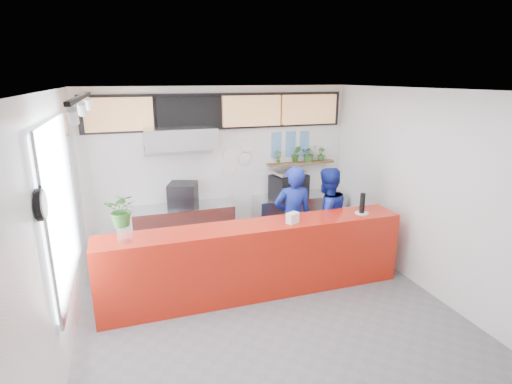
{
  "coord_description": "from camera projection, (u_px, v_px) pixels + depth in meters",
  "views": [
    {
      "loc": [
        -1.68,
        -4.73,
        3.15
      ],
      "look_at": [
        0.1,
        0.7,
        1.5
      ],
      "focal_mm": 28.0,
      "sensor_mm": 36.0,
      "label": 1
    }
  ],
  "objects": [
    {
      "name": "floor",
      "position": [
        265.0,
        306.0,
        5.69
      ],
      "size": [
        5.0,
        5.0,
        0.0
      ],
      "primitive_type": "plane",
      "color": "slate",
      "rests_on": "ground"
    },
    {
      "name": "ceiling",
      "position": [
        266.0,
        90.0,
        4.86
      ],
      "size": [
        5.0,
        5.0,
        0.0
      ],
      "primitive_type": "plane",
      "rotation": [
        3.14,
        0.0,
        0.0
      ],
      "color": "silver"
    },
    {
      "name": "wall_back",
      "position": [
        221.0,
        167.0,
        7.56
      ],
      "size": [
        5.0,
        0.0,
        5.0
      ],
      "primitive_type": "plane",
      "rotation": [
        1.57,
        0.0,
        0.0
      ],
      "color": "white",
      "rests_on": "ground"
    },
    {
      "name": "wall_left",
      "position": [
        58.0,
        228.0,
        4.53
      ],
      "size": [
        0.0,
        5.0,
        5.0
      ],
      "primitive_type": "plane",
      "rotation": [
        1.57,
        0.0,
        1.57
      ],
      "color": "white",
      "rests_on": "ground"
    },
    {
      "name": "wall_right",
      "position": [
        421.0,
        190.0,
        6.03
      ],
      "size": [
        0.0,
        5.0,
        5.0
      ],
      "primitive_type": "plane",
      "rotation": [
        1.57,
        0.0,
        -1.57
      ],
      "color": "white",
      "rests_on": "ground"
    },
    {
      "name": "service_counter",
      "position": [
        256.0,
        259.0,
        5.9
      ],
      "size": [
        4.5,
        0.6,
        1.1
      ],
      "primitive_type": "cube",
      "color": "red",
      "rests_on": "ground"
    },
    {
      "name": "cream_band",
      "position": [
        220.0,
        108.0,
        7.24
      ],
      "size": [
        5.0,
        0.02,
        0.8
      ],
      "primitive_type": "cube",
      "color": "beige",
      "rests_on": "wall_back"
    },
    {
      "name": "prep_bench",
      "position": [
        184.0,
        230.0,
        7.34
      ],
      "size": [
        1.8,
        0.6,
        0.9
      ],
      "primitive_type": "cube",
      "color": "#B2B5BA",
      "rests_on": "ground"
    },
    {
      "name": "panini_oven",
      "position": [
        183.0,
        195.0,
        7.16
      ],
      "size": [
        0.61,
        0.61,
        0.43
      ],
      "primitive_type": "cube",
      "rotation": [
        0.0,
        0.0,
        -0.34
      ],
      "color": "black",
      "rests_on": "prep_bench"
    },
    {
      "name": "extraction_hood",
      "position": [
        180.0,
        138.0,
        6.82
      ],
      "size": [
        1.2,
        0.7,
        0.35
      ],
      "primitive_type": "cube",
      "color": "#B2B5BA",
      "rests_on": "ceiling"
    },
    {
      "name": "hood_lip",
      "position": [
        180.0,
        149.0,
        6.87
      ],
      "size": [
        1.2,
        0.69,
        0.31
      ],
      "primitive_type": "cube",
      "rotation": [
        -0.35,
        0.0,
        0.0
      ],
      "color": "#B2B5BA",
      "rests_on": "ceiling"
    },
    {
      "name": "right_bench",
      "position": [
        299.0,
        216.0,
        8.03
      ],
      "size": [
        1.8,
        0.6,
        0.9
      ],
      "primitive_type": "cube",
      "color": "#B2B5BA",
      "rests_on": "ground"
    },
    {
      "name": "espresso_machine",
      "position": [
        289.0,
        186.0,
        7.77
      ],
      "size": [
        0.76,
        0.63,
        0.43
      ],
      "primitive_type": "cube",
      "rotation": [
        0.0,
        0.0,
        0.27
      ],
      "color": "black",
      "rests_on": "right_bench"
    },
    {
      "name": "espresso_tray",
      "position": [
        289.0,
        172.0,
        7.7
      ],
      "size": [
        0.65,
        0.51,
        0.05
      ],
      "primitive_type": "cube",
      "rotation": [
        0.0,
        0.0,
        0.21
      ],
      "color": "#ABAEB3",
      "rests_on": "espresso_machine"
    },
    {
      "name": "herb_shelf",
      "position": [
        301.0,
        163.0,
        7.95
      ],
      "size": [
        1.4,
        0.18,
        0.04
      ],
      "primitive_type": "cube",
      "color": "brown",
      "rests_on": "wall_back"
    },
    {
      "name": "menu_board_far_left",
      "position": [
        119.0,
        114.0,
        6.63
      ],
      "size": [
        1.1,
        0.1,
        0.55
      ],
      "primitive_type": "cube",
      "color": "tan",
      "rests_on": "wall_back"
    },
    {
      "name": "menu_board_mid_left",
      "position": [
        189.0,
        113.0,
        6.98
      ],
      "size": [
        1.1,
        0.1,
        0.55
      ],
      "primitive_type": "cube",
      "color": "black",
      "rests_on": "wall_back"
    },
    {
      "name": "menu_board_mid_right",
      "position": [
        252.0,
        111.0,
        7.33
      ],
      "size": [
        1.1,
        0.1,
        0.55
      ],
      "primitive_type": "cube",
      "color": "tan",
      "rests_on": "wall_back"
    },
    {
      "name": "menu_board_far_right",
      "position": [
        309.0,
        109.0,
        7.68
      ],
      "size": [
        1.1,
        0.1,
        0.55
      ],
      "primitive_type": "cube",
      "color": "tan",
      "rests_on": "wall_back"
    },
    {
      "name": "soffit",
      "position": [
        221.0,
        111.0,
        7.23
      ],
      "size": [
        4.8,
        0.04,
        0.65
      ],
      "primitive_type": "cube",
      "color": "black",
      "rests_on": "wall_back"
    },
    {
      "name": "window_pane",
      "position": [
        62.0,
        203.0,
        4.75
      ],
      "size": [
        0.04,
        2.2,
        1.9
      ],
      "primitive_type": "cube",
      "color": "silver",
      "rests_on": "wall_left"
    },
    {
      "name": "window_frame",
      "position": [
        64.0,
        203.0,
        4.76
      ],
      "size": [
        0.03,
        2.3,
        2.0
      ],
      "primitive_type": "cube",
      "color": "#B2B5BA",
      "rests_on": "wall_left"
    },
    {
      "name": "wall_clock_rim",
      "position": [
        40.0,
        205.0,
        3.56
      ],
      "size": [
        0.05,
        0.3,
        0.3
      ],
      "primitive_type": "cylinder",
      "rotation": [
        0.0,
        1.57,
        0.0
      ],
      "color": "black",
      "rests_on": "wall_left"
    },
    {
      "name": "wall_clock_face",
      "position": [
        44.0,
        204.0,
        3.57
      ],
      "size": [
        0.02,
        0.26,
        0.26
      ],
      "primitive_type": "cylinder",
      "rotation": [
        0.0,
        1.57,
        0.0
      ],
      "color": "white",
      "rests_on": "wall_left"
    },
    {
      "name": "track_rail",
      "position": [
        81.0,
        97.0,
        4.25
      ],
      "size": [
        0.05,
        2.4,
        0.04
      ],
      "primitive_type": "cube",
      "color": "black",
      "rests_on": "ceiling"
    },
    {
      "name": "dec_plate_a",
      "position": [
        229.0,
        154.0,
        7.51
      ],
      "size": [
        0.24,
        0.03,
        0.24
      ],
      "primitive_type": "cylinder",
      "rotation": [
        1.57,
        0.0,
        0.0
      ],
      "color": "silver",
      "rests_on": "wall_back"
    },
    {
      "name": "dec_plate_b",
      "position": [
        245.0,
        159.0,
        7.62
      ],
      "size": [
        0.24,
        0.03,
        0.24
      ],
      "primitive_type": "cylinder",
      "rotation": [
        1.57,
        0.0,
        0.0
      ],
      "color": "silver",
      "rests_on": "wall_back"
    },
    {
      "name": "dec_plate_c",
      "position": [
        229.0,
        170.0,
        7.59
      ],
      "size": [
        0.24,
        0.03,
        0.24
      ],
      "primitive_type": "cylinder",
      "rotation": [
        1.57,
        0.0,
        0.0
      ],
      "color": "silver",
      "rests_on": "wall_back"
    },
    {
      "name": "dec_plate_d",
      "position": [
        247.0,
        145.0,
        7.57
      ],
      "size": [
        0.24,
        0.03,
        0.24
      ],
      "primitive_type": "cylinder",
      "rotation": [
        1.57,
        0.0,
        0.0
      ],
      "color": "silver",
      "rests_on": "wall_back"
    },
    {
      "name": "photo_frame_a",
      "position": [
        276.0,
        139.0,
        7.73
      ],
      "size": [
        0.2,
        0.02,
        0.25
      ],
      "primitive_type": "cube",
      "color": "#598CBF",
      "rests_on": "wall_back"
    },
    {
      "name": "photo_frame_b",
      "position": [
        291.0,
        138.0,
        7.82
      ],
      "size": [
        0.2,
        0.02,
        0.25
      ],
      "primitive_type": "cube",
      "color": "#598CBF",
      "rests_on": "wall_back"
    },
    {
      "name": "photo_frame_c",
      "position": [
        305.0,
        137.0,
        7.91
      ],
      "size": [
        0.2,
        0.02,
        0.25
      ],
      "primitive_type": "cube",
      "color": "#598CBF",
      "rests_on": "wall_back"
    },
    {
      "name": "photo_frame_d",
      "position": [
        276.0,
        151.0,
        7.8
      ],
      "size": [
        0.2,
        0.02,
        0.25
      ],
      "primitive_type": "cube",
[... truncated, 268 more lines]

